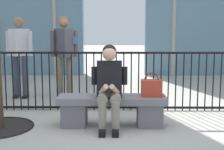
% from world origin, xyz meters
% --- Properties ---
extents(ground_plane, '(60.00, 60.00, 0.00)m').
position_xyz_m(ground_plane, '(0.00, 0.00, 0.00)').
color(ground_plane, '#B2ADA3').
extents(stone_bench, '(1.60, 0.44, 0.45)m').
position_xyz_m(stone_bench, '(0.00, 0.00, 0.27)').
color(stone_bench, slate).
rests_on(stone_bench, ground).
extents(seated_person_with_phone, '(0.52, 0.66, 1.21)m').
position_xyz_m(seated_person_with_phone, '(-0.04, -0.13, 0.65)').
color(seated_person_with_phone, gray).
rests_on(seated_person_with_phone, ground).
extents(handbag_on_bench, '(0.30, 0.18, 0.35)m').
position_xyz_m(handbag_on_bench, '(0.58, -0.01, 0.58)').
color(handbag_on_bench, '#B23823').
rests_on(handbag_on_bench, stone_bench).
extents(bystander_at_railing, '(0.55, 0.44, 1.71)m').
position_xyz_m(bystander_at_railing, '(-1.97, 1.96, 1.00)').
color(bystander_at_railing, '#383D4C').
rests_on(bystander_at_railing, ground).
extents(bystander_further_back, '(0.55, 0.43, 1.71)m').
position_xyz_m(bystander_further_back, '(-0.98, 1.69, 1.00)').
color(bystander_further_back, '#6B6051').
rests_on(bystander_further_back, ground).
extents(plaza_railing, '(8.59, 0.04, 1.05)m').
position_xyz_m(plaza_railing, '(0.00, 0.91, 0.53)').
color(plaza_railing, black).
rests_on(plaza_railing, ground).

